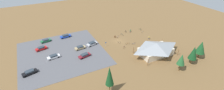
{
  "coord_description": "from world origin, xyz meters",
  "views": [
    {
      "loc": [
        32.05,
        56.61,
        35.6
      ],
      "look_at": [
        5.12,
        3.52,
        1.2
      ],
      "focal_mm": 26.57,
      "sensor_mm": 36.0,
      "label": 1
    }
  ],
  "objects_px": {
    "bike_pavilion": "(156,48)",
    "pine_west": "(110,76)",
    "bicycle_green_trailside": "(140,29)",
    "bicycle_teal_yard_center": "(122,34)",
    "car_black_far_end": "(30,72)",
    "bicycle_black_lone_east": "(126,31)",
    "car_white_near_entry": "(54,57)",
    "bicycle_red_front_row": "(124,47)",
    "trash_bin": "(115,37)",
    "bicycle_orange_by_bin": "(128,44)",
    "car_maroon_second_row": "(85,55)",
    "car_blue_front_row": "(65,36)",
    "pine_east": "(182,59)",
    "pine_center": "(201,47)",
    "bicycle_blue_back_row": "(134,44)",
    "car_green_back_corner": "(46,41)",
    "bicycle_silver_mid_cluster": "(119,42)",
    "visitor_at_bikes": "(149,38)",
    "visitor_by_pavilion": "(130,31)",
    "pine_mideast": "(194,53)",
    "car_red_aisle_side": "(41,48)",
    "bicycle_yellow_near_porch": "(131,30)",
    "bicycle_white_near_sign": "(143,32)",
    "car_tan_inner_stall": "(80,48)",
    "bicycle_purple_yard_front": "(118,37)",
    "car_silver_mid_lot": "(92,44)",
    "lot_sign": "(106,44)"
  },
  "relations": [
    {
      "from": "pine_mideast",
      "to": "pine_east",
      "type": "height_order",
      "value": "pine_mideast"
    },
    {
      "from": "bicycle_orange_by_bin",
      "to": "visitor_by_pavilion",
      "type": "height_order",
      "value": "visitor_by_pavilion"
    },
    {
      "from": "pine_mideast",
      "to": "car_white_near_entry",
      "type": "height_order",
      "value": "pine_mideast"
    },
    {
      "from": "bicycle_black_lone_east",
      "to": "bicycle_red_front_row",
      "type": "xyz_separation_m",
      "value": [
        8.39,
        12.76,
        0.02
      ]
    },
    {
      "from": "bicycle_green_trailside",
      "to": "bicycle_teal_yard_center",
      "type": "xyz_separation_m",
      "value": [
        11.2,
        0.74,
        -0.0
      ]
    },
    {
      "from": "bicycle_blue_back_row",
      "to": "car_tan_inner_stall",
      "type": "bearing_deg",
      "value": -16.85
    },
    {
      "from": "car_tan_inner_stall",
      "to": "bicycle_orange_by_bin",
      "type": "bearing_deg",
      "value": 164.33
    },
    {
      "from": "bike_pavilion",
      "to": "visitor_at_bikes",
      "type": "height_order",
      "value": "bike_pavilion"
    },
    {
      "from": "car_black_far_end",
      "to": "bicycle_green_trailside",
      "type": "bearing_deg",
      "value": -167.23
    },
    {
      "from": "bicycle_white_near_sign",
      "to": "visitor_by_pavilion",
      "type": "xyz_separation_m",
      "value": [
        5.24,
        -3.18,
        0.5
      ]
    },
    {
      "from": "car_maroon_second_row",
      "to": "visitor_by_pavilion",
      "type": "height_order",
      "value": "visitor_by_pavilion"
    },
    {
      "from": "bicycle_black_lone_east",
      "to": "pine_west",
      "type": "bearing_deg",
      "value": 52.4
    },
    {
      "from": "bicycle_white_near_sign",
      "to": "car_white_near_entry",
      "type": "height_order",
      "value": "car_white_near_entry"
    },
    {
      "from": "bicycle_white_near_sign",
      "to": "car_green_back_corner",
      "type": "distance_m",
      "value": 45.41
    },
    {
      "from": "pine_east",
      "to": "pine_center",
      "type": "bearing_deg",
      "value": -169.47
    },
    {
      "from": "bike_pavilion",
      "to": "pine_west",
      "type": "height_order",
      "value": "pine_west"
    },
    {
      "from": "bicycle_blue_back_row",
      "to": "car_maroon_second_row",
      "type": "distance_m",
      "value": 22.09
    },
    {
      "from": "car_silver_mid_lot",
      "to": "car_green_back_corner",
      "type": "bearing_deg",
      "value": -33.99
    },
    {
      "from": "car_white_near_entry",
      "to": "visitor_at_bikes",
      "type": "bearing_deg",
      "value": 174.59
    },
    {
      "from": "car_red_aisle_side",
      "to": "bicycle_yellow_near_porch",
      "type": "bearing_deg",
      "value": 178.5
    },
    {
      "from": "bicycle_purple_yard_front",
      "to": "bicycle_orange_by_bin",
      "type": "xyz_separation_m",
      "value": [
        -0.79,
        7.51,
        0.02
      ]
    },
    {
      "from": "bicycle_green_trailside",
      "to": "car_white_near_entry",
      "type": "height_order",
      "value": "car_white_near_entry"
    },
    {
      "from": "car_green_back_corner",
      "to": "visitor_by_pavilion",
      "type": "height_order",
      "value": "visitor_by_pavilion"
    },
    {
      "from": "pine_west",
      "to": "visitor_by_pavilion",
      "type": "relative_size",
      "value": 5.32
    },
    {
      "from": "bicycle_yellow_near_porch",
      "to": "car_tan_inner_stall",
      "type": "xyz_separation_m",
      "value": [
        27.9,
        5.37,
        0.32
      ]
    },
    {
      "from": "pine_east",
      "to": "car_maroon_second_row",
      "type": "distance_m",
      "value": 34.3
    },
    {
      "from": "bicycle_red_front_row",
      "to": "pine_east",
      "type": "bearing_deg",
      "value": 112.75
    },
    {
      "from": "pine_west",
      "to": "car_maroon_second_row",
      "type": "height_order",
      "value": "pine_west"
    },
    {
      "from": "pine_center",
      "to": "car_green_back_corner",
      "type": "relative_size",
      "value": 1.57
    },
    {
      "from": "pine_west",
      "to": "bicycle_green_trailside",
      "type": "xyz_separation_m",
      "value": [
        -32.39,
        -30.6,
        -5.38
      ]
    },
    {
      "from": "pine_west",
      "to": "bicycle_teal_yard_center",
      "type": "distance_m",
      "value": 37.0
    },
    {
      "from": "pine_mideast",
      "to": "bicycle_red_front_row",
      "type": "relative_size",
      "value": 5.09
    },
    {
      "from": "car_blue_front_row",
      "to": "car_white_near_entry",
      "type": "relative_size",
      "value": 1.02
    },
    {
      "from": "bicycle_black_lone_east",
      "to": "bicycle_silver_mid_cluster",
      "type": "bearing_deg",
      "value": 44.44
    },
    {
      "from": "bicycle_red_front_row",
      "to": "trash_bin",
      "type": "bearing_deg",
      "value": -95.32
    },
    {
      "from": "bicycle_black_lone_east",
      "to": "car_white_near_entry",
      "type": "relative_size",
      "value": 0.34
    },
    {
      "from": "trash_bin",
      "to": "bike_pavilion",
      "type": "bearing_deg",
      "value": 110.61
    },
    {
      "from": "visitor_at_bikes",
      "to": "car_red_aisle_side",
      "type": "bearing_deg",
      "value": -15.33
    },
    {
      "from": "pine_mideast",
      "to": "bicycle_blue_back_row",
      "type": "relative_size",
      "value": 4.33
    },
    {
      "from": "bicycle_green_trailside",
      "to": "car_red_aisle_side",
      "type": "distance_m",
      "value": 47.28
    },
    {
      "from": "bicycle_blue_back_row",
      "to": "car_green_back_corner",
      "type": "distance_m",
      "value": 38.71
    },
    {
      "from": "car_white_near_entry",
      "to": "pine_east",
      "type": "bearing_deg",
      "value": 143.79
    },
    {
      "from": "pine_east",
      "to": "car_blue_front_row",
      "type": "bearing_deg",
      "value": -55.57
    },
    {
      "from": "bicycle_black_lone_east",
      "to": "car_white_near_entry",
      "type": "bearing_deg",
      "value": 11.44
    },
    {
      "from": "car_green_back_corner",
      "to": "pine_east",
      "type": "bearing_deg",
      "value": 132.15
    },
    {
      "from": "bicycle_blue_back_row",
      "to": "bicycle_red_front_row",
      "type": "bearing_deg",
      "value": 8.65
    },
    {
      "from": "car_black_far_end",
      "to": "pine_east",
      "type": "bearing_deg",
      "value": 155.27
    },
    {
      "from": "lot_sign",
      "to": "car_white_near_entry",
      "type": "height_order",
      "value": "lot_sign"
    },
    {
      "from": "bicycle_orange_by_bin",
      "to": "car_maroon_second_row",
      "type": "distance_m",
      "value": 19.82
    },
    {
      "from": "bicycle_blue_back_row",
      "to": "car_black_far_end",
      "type": "bearing_deg",
      "value": 1.72
    }
  ]
}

